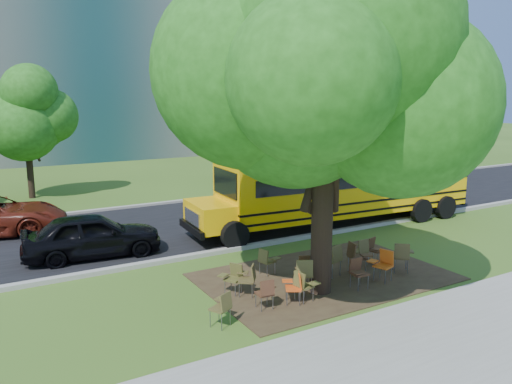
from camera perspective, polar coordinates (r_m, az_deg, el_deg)
ground at (r=14.60m, az=3.50°, el=-9.77°), size 160.00×160.00×0.00m
sidewalk at (r=11.15m, az=18.48°, el=-17.14°), size 60.00×4.00×0.04m
dirt_patch at (r=14.76m, az=7.87°, el=-9.55°), size 7.00×4.50×0.03m
asphalt_road at (r=20.51m, az=-7.36°, el=-3.62°), size 80.00×8.00×0.04m
kerb_near at (r=17.01m, az=-2.11°, el=-6.44°), size 80.00×0.25×0.14m
kerb_far at (r=24.24m, az=-11.12°, el=-1.34°), size 80.00×0.25×0.14m
building_right at (r=59.04m, az=2.72°, el=18.15°), size 30.00×16.00×25.00m
bg_tree_2 at (r=27.49m, az=-24.88°, el=8.01°), size 4.80×4.80×6.62m
bg_tree_3 at (r=29.75m, az=1.58°, el=10.75°), size 5.60×5.60×7.84m
bg_tree_4 at (r=33.90m, az=14.25°, el=9.29°), size 5.00×5.00×6.85m
main_tree at (r=12.67m, az=7.93°, el=10.85°), size 7.20×7.20×8.77m
school_bus at (r=20.47m, az=10.23°, el=1.07°), size 12.16×3.40×2.94m
chair_0 at (r=11.57m, az=-3.86°, el=-12.77°), size 0.56×0.67×0.83m
chair_1 at (r=12.36m, az=1.16°, el=-11.23°), size 0.55×0.47×0.80m
chair_2 at (r=12.74m, az=4.48°, el=-10.53°), size 0.54×0.68×0.81m
chair_3 at (r=13.93m, az=5.67°, el=-8.57°), size 0.68×0.53×0.84m
chair_4 at (r=13.39m, az=5.60°, el=-9.06°), size 0.79×0.62×0.96m
chair_5 at (r=13.90m, az=11.54°, el=-8.76°), size 0.56×0.50×0.85m
chair_6 at (r=14.59m, az=14.34°, el=-7.79°), size 0.67×0.62×0.91m
chair_7 at (r=15.36m, az=16.37°, el=-6.85°), size 0.81×0.64×0.94m
chair_8 at (r=13.14m, az=-0.84°, el=-9.67°), size 0.58×0.74×0.86m
chair_9 at (r=13.32m, az=-2.61°, el=-9.51°), size 0.67×0.55×0.82m
chair_10 at (r=14.58m, az=1.23°, el=-7.68°), size 0.58×0.55×0.81m
chair_11 at (r=14.64m, az=8.86°, el=-7.33°), size 0.66×0.70×0.97m
chair_12 at (r=14.98m, az=11.37°, el=-7.03°), size 0.56×0.72×0.96m
chair_13 at (r=15.71m, az=11.94°, el=-6.39°), size 0.57×0.53×0.87m
chair_14 at (r=12.80m, az=5.43°, el=-10.39°), size 0.55×0.56×0.83m
chair_15 at (r=16.08m, az=13.37°, el=-6.21°), size 0.55×0.60×0.80m
black_car at (r=16.97m, az=-18.18°, el=-4.72°), size 4.45×2.13×1.47m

